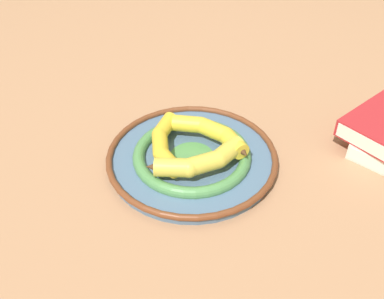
% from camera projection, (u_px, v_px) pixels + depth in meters
% --- Properties ---
extents(ground_plane, '(2.80, 2.80, 0.00)m').
position_uv_depth(ground_plane, '(213.00, 160.00, 0.96)').
color(ground_plane, '#A87A56').
extents(decorative_bowl, '(0.36, 0.36, 0.03)m').
position_uv_depth(decorative_bowl, '(192.00, 157.00, 0.94)').
color(decorative_bowl, slate).
rests_on(decorative_bowl, ground_plane).
extents(banana_a, '(0.08, 0.20, 0.04)m').
position_uv_depth(banana_a, '(213.00, 133.00, 0.95)').
color(banana_a, yellow).
rests_on(banana_a, decorative_bowl).
extents(banana_b, '(0.17, 0.13, 0.03)m').
position_uv_depth(banana_b, '(164.00, 142.00, 0.92)').
color(banana_b, gold).
rests_on(banana_b, decorative_bowl).
extents(banana_c, '(0.18, 0.15, 0.04)m').
position_uv_depth(banana_c, '(200.00, 161.00, 0.87)').
color(banana_c, gold).
rests_on(banana_c, decorative_bowl).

